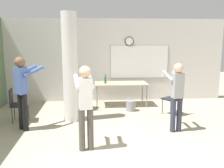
{
  "coord_description": "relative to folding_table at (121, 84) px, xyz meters",
  "views": [
    {
      "loc": [
        -0.57,
        -3.47,
        2.13
      ],
      "look_at": [
        -0.1,
        2.3,
        1.08
      ],
      "focal_mm": 40.0,
      "sensor_mm": 36.0,
      "label": 1
    }
  ],
  "objects": [
    {
      "name": "person_playing_front",
      "position": [
        -1.05,
        -3.23,
        0.28
      ],
      "size": [
        0.43,
        0.63,
        1.64
      ],
      "color": "#514C47",
      "rests_on": "ground_plane"
    },
    {
      "name": "waste_bin",
      "position": [
        0.22,
        -0.68,
        -0.53
      ],
      "size": [
        0.28,
        0.28,
        0.31
      ],
      "color": "gray",
      "rests_on": "ground_plane"
    },
    {
      "name": "chair_mid_room",
      "position": [
        1.37,
        -1.17,
        -0.18
      ],
      "size": [
        0.6,
        0.6,
        0.87
      ],
      "color": "#232328",
      "rests_on": "ground_plane"
    },
    {
      "name": "chair_table_left",
      "position": [
        -1.2,
        -0.42,
        -0.18
      ],
      "size": [
        0.56,
        0.56,
        0.87
      ],
      "color": "#232328",
      "rests_on": "ground_plane"
    },
    {
      "name": "support_pillar",
      "position": [
        -1.48,
        -1.4,
        0.71
      ],
      "size": [
        0.39,
        0.39,
        2.8
      ],
      "color": "white",
      "rests_on": "ground_plane"
    },
    {
      "name": "person_playing_side",
      "position": [
        1.0,
        -2.42,
        0.25
      ],
      "size": [
        0.42,
        0.61,
        1.59
      ],
      "color": "#2D3347",
      "rests_on": "ground_plane"
    },
    {
      "name": "wall_back",
      "position": [
        -0.33,
        0.7,
        0.71
      ],
      "size": [
        8.0,
        0.15,
        2.8
      ],
      "color": "silver",
      "rests_on": "ground_plane"
    },
    {
      "name": "folding_table",
      "position": [
        0.0,
        0.0,
        0.0
      ],
      "size": [
        1.68,
        0.79,
        0.73
      ],
      "color": "tan",
      "rests_on": "ground_plane"
    },
    {
      "name": "chair_by_left_wall",
      "position": [
        -2.86,
        -1.43,
        -0.18
      ],
      "size": [
        0.5,
        0.5,
        0.87
      ],
      "color": "#232328",
      "rests_on": "ground_plane"
    },
    {
      "name": "person_watching_back",
      "position": [
        -2.53,
        -2.02,
        0.33
      ],
      "size": [
        0.66,
        0.66,
        1.73
      ],
      "color": "black",
      "rests_on": "ground_plane"
    },
    {
      "name": "bottle_on_table",
      "position": [
        -0.5,
        -0.04,
        0.16
      ],
      "size": [
        0.06,
        0.06,
        0.3
      ],
      "color": "#1E6B2D",
      "rests_on": "folding_table"
    }
  ]
}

